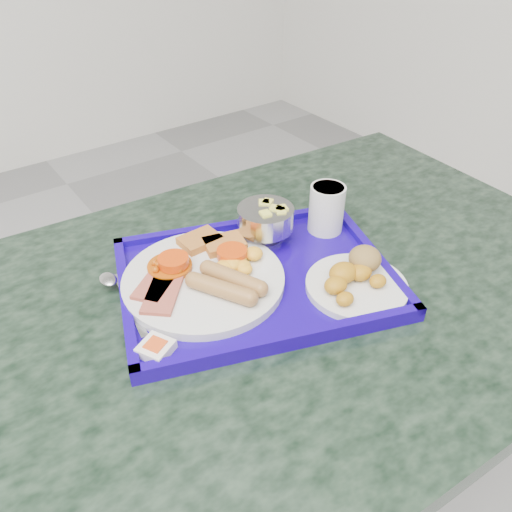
{
  "coord_description": "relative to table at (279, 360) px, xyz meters",
  "views": [
    {
      "loc": [
        0.78,
        0.27,
        1.22
      ],
      "look_at": [
        1.14,
        0.77,
        0.76
      ],
      "focal_mm": 35.0,
      "sensor_mm": 36.0,
      "label": 1
    }
  ],
  "objects": [
    {
      "name": "fruit_bowl",
      "position": [
        0.04,
        0.1,
        0.24
      ],
      "size": [
        0.1,
        0.1,
        0.07
      ],
      "color": "#BABBBD",
      "rests_on": "tray"
    },
    {
      "name": "spoon",
      "position": [
        -0.22,
        0.13,
        0.2
      ],
      "size": [
        0.04,
        0.16,
        0.01
      ],
      "rotation": [
        0.0,
        0.0,
        -0.15
      ],
      "color": "#BABBBD",
      "rests_on": "tray"
    },
    {
      "name": "juice_cup",
      "position": [
        0.15,
        0.06,
        0.24
      ],
      "size": [
        0.06,
        0.06,
        0.09
      ],
      "color": "silver",
      "rests_on": "tray"
    },
    {
      "name": "knife",
      "position": [
        -0.22,
        0.08,
        0.2
      ],
      "size": [
        0.04,
        0.16,
        0.0
      ],
      "primitive_type": "cube",
      "rotation": [
        0.0,
        0.0,
        -0.16
      ],
      "color": "#BABBBD",
      "rests_on": "tray"
    },
    {
      "name": "jam_packet",
      "position": [
        -0.24,
        -0.03,
        0.2
      ],
      "size": [
        0.05,
        0.05,
        0.02
      ],
      "rotation": [
        0.0,
        0.0,
        0.47
      ],
      "color": "white",
      "rests_on": "tray"
    },
    {
      "name": "tray",
      "position": [
        -0.03,
        0.03,
        0.19
      ],
      "size": [
        0.5,
        0.44,
        0.03
      ],
      "rotation": [
        0.0,
        0.0,
        -0.34
      ],
      "color": "#160287",
      "rests_on": "table"
    },
    {
      "name": "main_plate",
      "position": [
        -0.1,
        0.06,
        0.21
      ],
      "size": [
        0.25,
        0.25,
        0.04
      ],
      "rotation": [
        0.0,
        0.0,
        0.34
      ],
      "color": "silver",
      "rests_on": "tray"
    },
    {
      "name": "table",
      "position": [
        0.0,
        0.0,
        0.0
      ],
      "size": [
        1.18,
        0.84,
        0.71
      ],
      "rotation": [
        0.0,
        0.0,
        -0.07
      ],
      "color": "gray",
      "rests_on": "floor"
    },
    {
      "name": "bread_plate",
      "position": [
        0.08,
        -0.09,
        0.21
      ],
      "size": [
        0.16,
        0.16,
        0.05
      ],
      "rotation": [
        0.0,
        0.0,
        0.39
      ],
      "color": "silver",
      "rests_on": "tray"
    }
  ]
}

